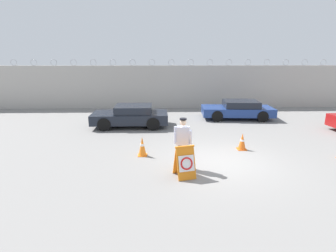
% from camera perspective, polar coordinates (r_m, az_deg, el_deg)
% --- Properties ---
extents(ground_plane, '(90.00, 90.00, 0.00)m').
position_cam_1_polar(ground_plane, '(10.25, 11.73, -7.63)').
color(ground_plane, gray).
extents(perimeter_wall, '(36.00, 0.30, 3.72)m').
position_cam_1_polar(perimeter_wall, '(20.61, 4.83, 8.51)').
color(perimeter_wall, '#ADA8A0').
rests_on(perimeter_wall, ground_plane).
extents(barricade_sign, '(0.76, 0.80, 1.07)m').
position_cam_1_polar(barricade_sign, '(8.68, 3.71, -7.77)').
color(barricade_sign, orange).
rests_on(barricade_sign, ground_plane).
extents(security_guard, '(0.64, 0.47, 1.81)m').
position_cam_1_polar(security_guard, '(9.23, 3.25, -3.12)').
color(security_guard, '#514C42').
rests_on(security_guard, ground_plane).
extents(traffic_cone_mid, '(0.39, 0.39, 0.71)m').
position_cam_1_polar(traffic_cone_mid, '(11.67, 15.84, -3.28)').
color(traffic_cone_mid, orange).
rests_on(traffic_cone_mid, ground_plane).
extents(traffic_cone_far, '(0.36, 0.36, 0.79)m').
position_cam_1_polar(traffic_cone_far, '(10.58, -5.62, -4.42)').
color(traffic_cone_far, orange).
rests_on(traffic_cone_far, ground_plane).
extents(parked_car_front_coupe, '(4.27, 2.07, 1.22)m').
position_cam_1_polar(parked_car_front_coupe, '(15.09, -8.06, 2.25)').
color(parked_car_front_coupe, black).
rests_on(parked_car_front_coupe, ground_plane).
extents(parked_car_rear_sedan, '(4.58, 2.24, 1.17)m').
position_cam_1_polar(parked_car_rear_sedan, '(17.48, 14.95, 3.51)').
color(parked_car_rear_sedan, black).
rests_on(parked_car_rear_sedan, ground_plane).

